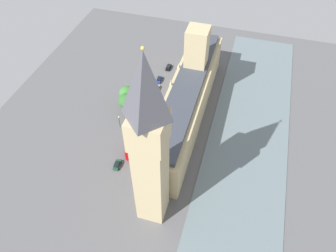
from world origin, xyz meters
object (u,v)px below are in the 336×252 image
car_dark_green_opposite_hall (117,165)px  pedestrian_kerbside (137,170)px  double_decker_bus_trailing (134,146)px  plane_tree_near_tower (127,101)px  car_black_far_end (168,67)px  parliament_building (188,98)px  double_decker_bus_by_river_gate (149,107)px  street_lamp_slot_10 (119,120)px  clock_tower (149,147)px  car_blue_midblock (159,79)px  pedestrian_under_trees (177,74)px  plane_tree_leading (127,93)px  car_silver_corner (157,88)px

car_dark_green_opposite_hall → pedestrian_kerbside: bearing=-3.1°
double_decker_bus_trailing → plane_tree_near_tower: (8.90, -17.62, 3.85)m
car_black_far_end → plane_tree_near_tower: size_ratio=0.46×
parliament_building → double_decker_bus_by_river_gate: bearing=11.4°
car_black_far_end → street_lamp_slot_10: bearing=-100.6°
clock_tower → pedestrian_kerbside: (9.90, -12.11, -29.93)m
double_decker_bus_trailing → car_dark_green_opposite_hall: 8.98m
car_blue_midblock → pedestrian_kerbside: 49.11m
parliament_building → pedestrian_under_trees: size_ratio=44.41×
plane_tree_leading → street_lamp_slot_10: bearing=96.0°
car_black_far_end → double_decker_bus_by_river_gate: double_decker_bus_by_river_gate is taller
pedestrian_under_trees → car_dark_green_opposite_hall: bearing=86.9°
parliament_building → car_blue_midblock: (16.79, -17.00, -8.11)m
car_blue_midblock → double_decker_bus_by_river_gate: (-1.86, 20.00, 1.75)m
clock_tower → car_blue_midblock: bearing=-74.3°
car_black_far_end → street_lamp_slot_10: 41.44m
pedestrian_kerbside → plane_tree_near_tower: 29.44m
car_dark_green_opposite_hall → plane_tree_leading: 31.15m
car_blue_midblock → car_silver_corner: size_ratio=1.03×
plane_tree_near_tower → pedestrian_under_trees: bearing=-112.7°
car_dark_green_opposite_hall → double_decker_bus_trailing: bearing=65.3°
street_lamp_slot_10 → double_decker_bus_trailing: bearing=134.5°
car_dark_green_opposite_hall → pedestrian_kerbside: car_dark_green_opposite_hall is taller
car_silver_corner → double_decker_bus_trailing: (-2.50, 34.27, 1.75)m
plane_tree_leading → car_blue_midblock: bearing=-111.4°
clock_tower → car_blue_midblock: size_ratio=13.04×
plane_tree_leading → plane_tree_near_tower: size_ratio=1.01×
parliament_building → double_decker_bus_by_river_gate: (14.93, 3.00, -6.36)m
plane_tree_near_tower → car_blue_midblock: bearing=-104.1°
double_decker_bus_by_river_gate → plane_tree_leading: size_ratio=1.10×
clock_tower → street_lamp_slot_10: clock_tower is taller
clock_tower → street_lamp_slot_10: 46.20m
car_dark_green_opposite_hall → double_decker_bus_by_river_gate: bearing=83.3°
clock_tower → car_silver_corner: size_ratio=13.43×
car_black_far_end → car_dark_green_opposite_hall: 58.30m
car_dark_green_opposite_hall → plane_tree_near_tower: size_ratio=0.46×
double_decker_bus_by_river_gate → car_dark_green_opposite_hall: double_decker_bus_by_river_gate is taller
parliament_building → double_decker_bus_trailing: size_ratio=7.04×
double_decker_bus_trailing → pedestrian_kerbside: bearing=-64.3°
double_decker_bus_by_river_gate → car_silver_corner: bearing=95.1°
clock_tower → car_dark_green_opposite_hall: 36.43m
car_blue_midblock → pedestrian_under_trees: 8.75m
parliament_building → plane_tree_near_tower: (22.50, 5.75, -2.51)m
parliament_building → car_dark_green_opposite_hall: bearing=61.9°
car_black_far_end → double_decker_bus_trailing: 50.16m
car_blue_midblock → street_lamp_slot_10: 31.65m
car_silver_corner → car_dark_green_opposite_hall: 42.45m
car_blue_midblock → double_decker_bus_trailing: (-3.19, 40.38, 1.75)m
double_decker_bus_by_river_gate → plane_tree_leading: plane_tree_leading is taller
pedestrian_kerbside → street_lamp_slot_10: (13.31, -17.70, 3.34)m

